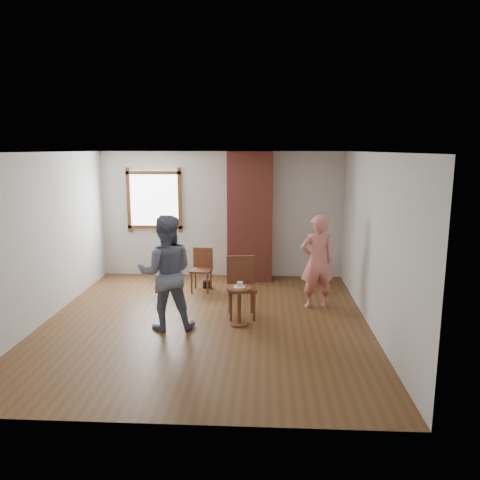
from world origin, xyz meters
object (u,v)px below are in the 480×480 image
at_px(person_pink, 317,262).
at_px(dining_chair_right, 241,283).
at_px(man, 166,273).
at_px(dining_chair_left, 202,267).
at_px(side_table, 239,300).
at_px(stoneware_crock, 164,268).

bearing_deg(person_pink, dining_chair_right, 8.12).
bearing_deg(person_pink, man, 12.16).
height_order(man, person_pink, man).
bearing_deg(dining_chair_left, dining_chair_right, -53.57).
bearing_deg(side_table, dining_chair_left, 114.63).
bearing_deg(dining_chair_left, person_pink, -17.62).
xyz_separation_m(stoneware_crock, side_table, (1.68, -2.48, 0.18)).
xyz_separation_m(stoneware_crock, dining_chair_left, (0.88, -0.73, 0.23)).
xyz_separation_m(man, person_pink, (2.32, 1.07, -0.06)).
relative_size(man, person_pink, 1.08).
relative_size(dining_chair_right, man, 0.56).
distance_m(dining_chair_left, person_pink, 2.26).
height_order(stoneware_crock, dining_chair_right, dining_chair_right).
relative_size(dining_chair_left, side_table, 1.34).
xyz_separation_m(dining_chair_left, dining_chair_right, (0.81, -1.34, 0.09)).
distance_m(side_table, person_pink, 1.59).
height_order(side_table, man, man).
bearing_deg(dining_chair_left, man, -92.61).
bearing_deg(stoneware_crock, man, -76.99).
bearing_deg(side_table, dining_chair_right, 88.75).
bearing_deg(dining_chair_right, stoneware_crock, 121.65).
xyz_separation_m(dining_chair_right, person_pink, (1.25, 0.47, 0.26)).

